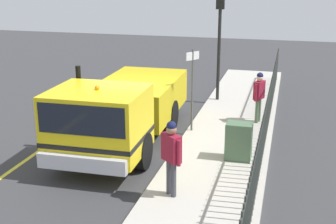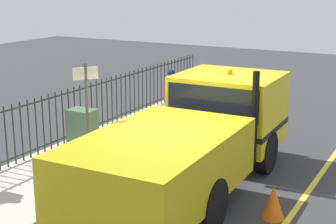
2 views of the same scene
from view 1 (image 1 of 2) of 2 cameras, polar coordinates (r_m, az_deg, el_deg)
The scene contains 11 objects.
ground_plane at distance 14.05m, azimuth -3.95°, elevation -3.22°, with size 44.63×44.63×0.00m, color #38383A.
sidewalk_slab at distance 13.44m, azimuth 7.10°, elevation -3.94°, with size 2.60×20.29×0.15m, color #B7B2A8.
lane_marking at distance 14.93m, azimuth -12.43°, elevation -2.34°, with size 0.12×18.26×0.01m, color yellow.
work_truck at distance 12.97m, azimuth -6.00°, elevation 0.46°, with size 2.45×6.63×2.44m.
worker_standing at distance 9.83m, azimuth 0.42°, elevation -4.83°, with size 0.51×0.48×1.71m.
pedestrian_distant at distance 15.00m, azimuth 11.28°, elevation 2.47°, with size 0.36×0.58×1.65m.
iron_fence at distance 13.09m, azimuth 12.12°, elevation -1.13°, with size 0.04×17.28×1.40m.
traffic_light_near at distance 17.18m, azimuth 6.48°, elevation 11.30°, with size 0.31×0.22×4.25m.
utility_cabinet at distance 12.07m, azimuth 8.80°, elevation -3.61°, with size 0.67×0.48×0.99m, color #4C6B4C.
traffic_cone at distance 14.72m, azimuth -11.54°, elevation -1.32°, with size 0.43×0.43×0.61m, color orange.
street_sign at distance 13.80m, azimuth 3.04°, elevation 3.88°, with size 0.31×0.43×2.53m.
Camera 1 is at (4.33, -12.44, 4.89)m, focal length 48.92 mm.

